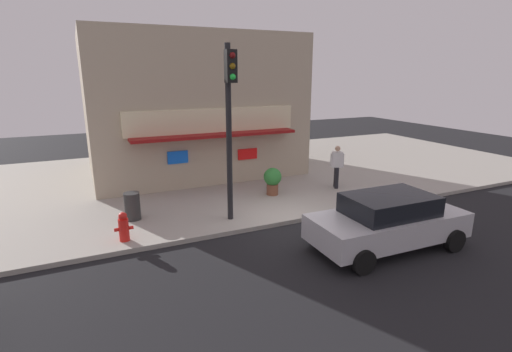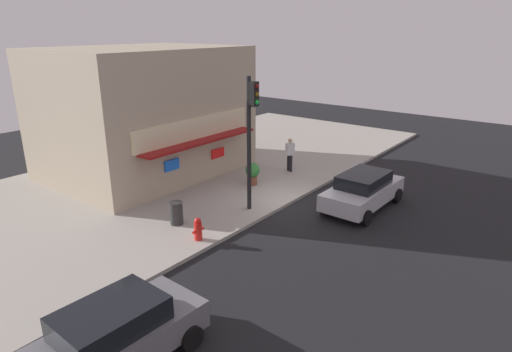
# 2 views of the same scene
# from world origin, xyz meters

# --- Properties ---
(ground_plane) EXTENTS (49.11, 49.11, 0.00)m
(ground_plane) POSITION_xyz_m (0.00, 0.00, 0.00)
(ground_plane) COLOR black
(sidewalk) EXTENTS (32.74, 13.29, 0.15)m
(sidewalk) POSITION_xyz_m (0.00, 6.64, 0.07)
(sidewalk) COLOR #A39E93
(sidewalk) RESTS_ON ground_plane
(corner_building) EXTENTS (9.48, 8.00, 6.40)m
(corner_building) POSITION_xyz_m (-1.07, 8.45, 3.34)
(corner_building) COLOR tan
(corner_building) RESTS_ON sidewalk
(traffic_light) EXTENTS (0.32, 0.58, 5.54)m
(traffic_light) POSITION_xyz_m (-1.85, 0.87, 3.68)
(traffic_light) COLOR black
(traffic_light) RESTS_ON sidewalk
(fire_hydrant) EXTENTS (0.53, 0.29, 0.86)m
(fire_hydrant) POSITION_xyz_m (-5.25, 0.64, 0.56)
(fire_hydrant) COLOR red
(fire_hydrant) RESTS_ON sidewalk
(trash_can) EXTENTS (0.51, 0.51, 0.91)m
(trash_can) POSITION_xyz_m (-4.80, 2.26, 0.60)
(trash_can) COLOR #2D2D2D
(trash_can) RESTS_ON sidewalk
(pedestrian) EXTENTS (0.55, 0.44, 1.78)m
(pedestrian) POSITION_xyz_m (3.48, 2.46, 1.13)
(pedestrian) COLOR black
(pedestrian) RESTS_ON sidewalk
(potted_plant_by_doorway) EXTENTS (0.71, 0.71, 1.08)m
(potted_plant_by_doorway) POSITION_xyz_m (0.61, 2.72, 0.77)
(potted_plant_by_doorway) COLOR brown
(potted_plant_by_doorway) RESTS_ON sidewalk
(parked_car_silver) EXTENTS (4.51, 2.20, 1.57)m
(parked_car_silver) POSITION_xyz_m (1.49, -2.63, 0.81)
(parked_car_silver) COLOR #B7B7BC
(parked_car_silver) RESTS_ON ground_plane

